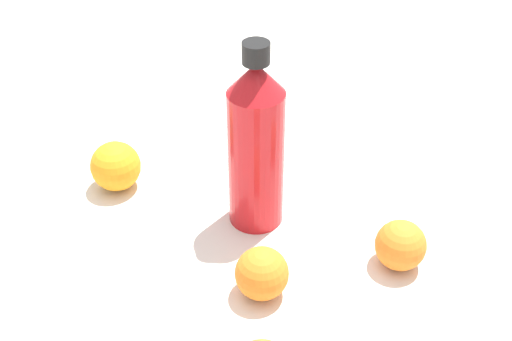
{
  "coord_description": "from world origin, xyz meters",
  "views": [
    {
      "loc": [
        -0.66,
        -0.22,
        0.62
      ],
      "look_at": [
        0.03,
        -0.03,
        0.08
      ],
      "focal_mm": 47.9,
      "sensor_mm": 36.0,
      "label": 1
    }
  ],
  "objects": [
    {
      "name": "water_bottle",
      "position": [
        0.03,
        -0.03,
        0.12
      ],
      "size": [
        0.07,
        0.07,
        0.26
      ],
      "rotation": [
        0.0,
        0.0,
        3.63
      ],
      "color": "red",
      "rests_on": "ground_plane"
    },
    {
      "name": "orange_3",
      "position": [
        -0.01,
        -0.23,
        0.03
      ],
      "size": [
        0.06,
        0.06,
        0.06
      ],
      "primitive_type": "sphere",
      "color": "orange",
      "rests_on": "ground_plane"
    },
    {
      "name": "orange_0",
      "position": [
        0.05,
        0.18,
        0.04
      ],
      "size": [
        0.07,
        0.07,
        0.07
      ],
      "primitive_type": "sphere",
      "color": "orange",
      "rests_on": "ground_plane"
    },
    {
      "name": "ground_plane",
      "position": [
        0.0,
        0.0,
        0.0
      ],
      "size": [
        2.4,
        2.4,
        0.0
      ],
      "primitive_type": "plane",
      "color": "silver"
    },
    {
      "name": "orange_4",
      "position": [
        0.14,
        0.0,
        0.03
      ],
      "size": [
        0.06,
        0.06,
        0.06
      ],
      "primitive_type": "sphere",
      "color": "orange",
      "rests_on": "ground_plane"
    },
    {
      "name": "orange_2",
      "position": [
        -0.1,
        -0.07,
        0.03
      ],
      "size": [
        0.07,
        0.07,
        0.07
      ],
      "primitive_type": "sphere",
      "color": "orange",
      "rests_on": "ground_plane"
    }
  ]
}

